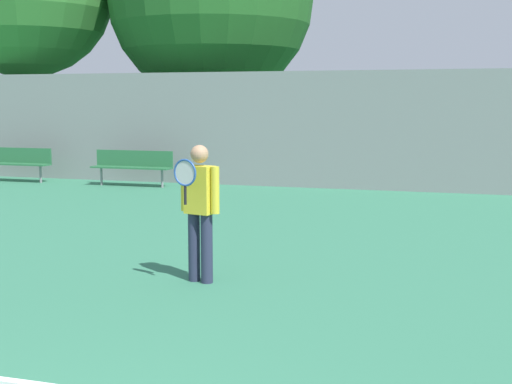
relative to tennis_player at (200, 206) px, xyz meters
name	(u,v)px	position (x,y,z in m)	size (l,w,h in m)	color
tennis_player	(200,206)	(0.00, 0.00, 0.00)	(0.52, 0.46, 1.62)	#282D47
bench_adjacent_court	(133,164)	(-5.17, 8.40, -0.35)	(2.11, 0.40, 0.89)	#28663D
bench_by_gate	(14,160)	(-8.68, 8.40, -0.35)	(2.18, 0.40, 0.89)	#28663D
back_fence	(371,131)	(0.63, 9.37, 0.51)	(34.59, 0.06, 2.85)	gray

